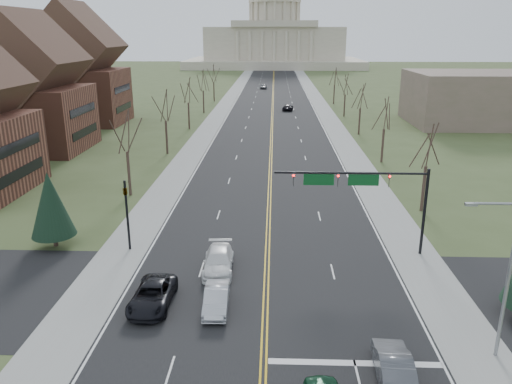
# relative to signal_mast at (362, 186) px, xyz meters

# --- Properties ---
(ground) EXTENTS (600.00, 600.00, 0.00)m
(ground) POSITION_rel_signal_mast_xyz_m (-7.45, -13.50, -5.76)
(ground) COLOR #3D4D26
(ground) RESTS_ON ground
(road) EXTENTS (20.00, 380.00, 0.01)m
(road) POSITION_rel_signal_mast_xyz_m (-7.45, 96.50, -5.76)
(road) COLOR black
(road) RESTS_ON ground
(cross_road) EXTENTS (120.00, 14.00, 0.01)m
(cross_road) POSITION_rel_signal_mast_xyz_m (-7.45, -7.50, -5.76)
(cross_road) COLOR black
(cross_road) RESTS_ON ground
(sidewalk_left) EXTENTS (4.00, 380.00, 0.03)m
(sidewalk_left) POSITION_rel_signal_mast_xyz_m (-19.45, 96.50, -5.75)
(sidewalk_left) COLOR gray
(sidewalk_left) RESTS_ON ground
(sidewalk_right) EXTENTS (4.00, 380.00, 0.03)m
(sidewalk_right) POSITION_rel_signal_mast_xyz_m (4.55, 96.50, -5.75)
(sidewalk_right) COLOR gray
(sidewalk_right) RESTS_ON ground
(center_line) EXTENTS (0.42, 380.00, 0.01)m
(center_line) POSITION_rel_signal_mast_xyz_m (-7.45, 96.50, -5.75)
(center_line) COLOR gold
(center_line) RESTS_ON road
(edge_line_left) EXTENTS (0.15, 380.00, 0.01)m
(edge_line_left) POSITION_rel_signal_mast_xyz_m (-17.25, 96.50, -5.75)
(edge_line_left) COLOR silver
(edge_line_left) RESTS_ON road
(edge_line_right) EXTENTS (0.15, 380.00, 0.01)m
(edge_line_right) POSITION_rel_signal_mast_xyz_m (2.35, 96.50, -5.75)
(edge_line_right) COLOR silver
(edge_line_right) RESTS_ON road
(stop_bar) EXTENTS (9.50, 0.50, 0.01)m
(stop_bar) POSITION_rel_signal_mast_xyz_m (-2.45, -14.50, -5.75)
(stop_bar) COLOR silver
(stop_bar) RESTS_ON road
(capitol) EXTENTS (90.00, 60.00, 50.00)m
(capitol) POSITION_rel_signal_mast_xyz_m (-7.45, 236.41, 8.44)
(capitol) COLOR beige
(capitol) RESTS_ON ground
(signal_mast) EXTENTS (12.12, 0.44, 7.20)m
(signal_mast) POSITION_rel_signal_mast_xyz_m (0.00, 0.00, 0.00)
(signal_mast) COLOR black
(signal_mast) RESTS_ON ground
(signal_left) EXTENTS (0.32, 0.36, 6.00)m
(signal_left) POSITION_rel_signal_mast_xyz_m (-18.95, 0.00, -2.05)
(signal_left) COLOR black
(signal_left) RESTS_ON ground
(street_light) EXTENTS (2.90, 0.25, 9.07)m
(street_light) POSITION_rel_signal_mast_xyz_m (5.29, -13.50, -0.54)
(street_light) COLOR gray
(street_light) RESTS_ON ground
(tree_r_0) EXTENTS (3.74, 3.74, 8.50)m
(tree_r_0) POSITION_rel_signal_mast_xyz_m (8.05, 10.50, 0.79)
(tree_r_0) COLOR #31231D
(tree_r_0) RESTS_ON ground
(tree_l_0) EXTENTS (3.96, 3.96, 9.00)m
(tree_l_0) POSITION_rel_signal_mast_xyz_m (-22.95, 14.50, 1.18)
(tree_l_0) COLOR #31231D
(tree_l_0) RESTS_ON ground
(tree_r_1) EXTENTS (3.74, 3.74, 8.50)m
(tree_r_1) POSITION_rel_signal_mast_xyz_m (8.05, 30.50, 0.79)
(tree_r_1) COLOR #31231D
(tree_r_1) RESTS_ON ground
(tree_l_1) EXTENTS (3.96, 3.96, 9.00)m
(tree_l_1) POSITION_rel_signal_mast_xyz_m (-22.95, 34.50, 1.18)
(tree_l_1) COLOR #31231D
(tree_l_1) RESTS_ON ground
(tree_r_2) EXTENTS (3.74, 3.74, 8.50)m
(tree_r_2) POSITION_rel_signal_mast_xyz_m (8.05, 50.50, 0.79)
(tree_r_2) COLOR #31231D
(tree_r_2) RESTS_ON ground
(tree_l_2) EXTENTS (3.96, 3.96, 9.00)m
(tree_l_2) POSITION_rel_signal_mast_xyz_m (-22.95, 54.50, 1.18)
(tree_l_2) COLOR #31231D
(tree_l_2) RESTS_ON ground
(tree_r_3) EXTENTS (3.74, 3.74, 8.50)m
(tree_r_3) POSITION_rel_signal_mast_xyz_m (8.05, 70.50, 0.79)
(tree_r_3) COLOR #31231D
(tree_r_3) RESTS_ON ground
(tree_l_3) EXTENTS (3.96, 3.96, 9.00)m
(tree_l_3) POSITION_rel_signal_mast_xyz_m (-22.95, 74.50, 1.18)
(tree_l_3) COLOR #31231D
(tree_l_3) RESTS_ON ground
(tree_r_4) EXTENTS (3.74, 3.74, 8.50)m
(tree_r_4) POSITION_rel_signal_mast_xyz_m (8.05, 90.50, 0.79)
(tree_r_4) COLOR #31231D
(tree_r_4) RESTS_ON ground
(tree_l_4) EXTENTS (3.96, 3.96, 9.00)m
(tree_l_4) POSITION_rel_signal_mast_xyz_m (-22.95, 94.50, 1.18)
(tree_l_4) COLOR #31231D
(tree_l_4) RESTS_ON ground
(conifer_l) EXTENTS (3.64, 3.64, 6.50)m
(conifer_l) POSITION_rel_signal_mast_xyz_m (-25.45, 0.50, -2.02)
(conifer_l) COLOR #31231D
(conifer_l) RESTS_ON ground
(bldg_left_mid) EXTENTS (15.10, 14.28, 20.75)m
(bldg_left_mid) POSITION_rel_signal_mast_xyz_m (-43.44, 36.50, 2.78)
(bldg_left_mid) COLOR brown
(bldg_left_mid) RESTS_ON ground
(bldg_left_far) EXTENTS (17.10, 14.28, 23.25)m
(bldg_left_far) POSITION_rel_signal_mast_xyz_m (-45.44, 60.50, 3.78)
(bldg_left_far) COLOR brown
(bldg_left_far) RESTS_ON ground
(bldg_right_mass) EXTENTS (25.00, 20.00, 10.00)m
(bldg_right_mass) POSITION_rel_signal_mast_xyz_m (32.55, 62.50, -0.76)
(bldg_right_mass) COLOR brown
(bldg_right_mass) RESTS_ON ground
(car_nb_outer_lead) EXTENTS (1.96, 4.97, 1.61)m
(car_nb_outer_lead) POSITION_rel_signal_mast_xyz_m (-0.68, -15.76, -4.94)
(car_nb_outer_lead) COLOR #4B4D52
(car_nb_outer_lead) RESTS_ON road
(car_sb_inner_lead) EXTENTS (1.70, 4.46, 1.45)m
(car_sb_inner_lead) POSITION_rel_signal_mast_xyz_m (-10.64, -9.15, -5.02)
(car_sb_inner_lead) COLOR #AFB1B8
(car_sb_inner_lead) RESTS_ON road
(car_sb_outer_lead) EXTENTS (2.57, 5.46, 1.51)m
(car_sb_outer_lead) POSITION_rel_signal_mast_xyz_m (-14.91, -8.88, -5.00)
(car_sb_outer_lead) COLOR black
(car_sb_outer_lead) RESTS_ON road
(car_sb_inner_second) EXTENTS (2.40, 5.46, 1.56)m
(car_sb_inner_second) POSITION_rel_signal_mast_xyz_m (-11.11, -3.65, -4.97)
(car_sb_inner_second) COLOR white
(car_sb_inner_second) RESTS_ON road
(car_far_nb) EXTENTS (2.75, 5.05, 1.34)m
(car_far_nb) POSITION_rel_signal_mast_xyz_m (-3.87, 78.96, -5.08)
(car_far_nb) COLOR black
(car_far_nb) RESTS_ON road
(car_far_sb) EXTENTS (2.09, 4.82, 1.62)m
(car_far_sb) POSITION_rel_signal_mast_xyz_m (-10.57, 125.62, -4.94)
(car_far_sb) COLOR #484B4F
(car_far_sb) RESTS_ON road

